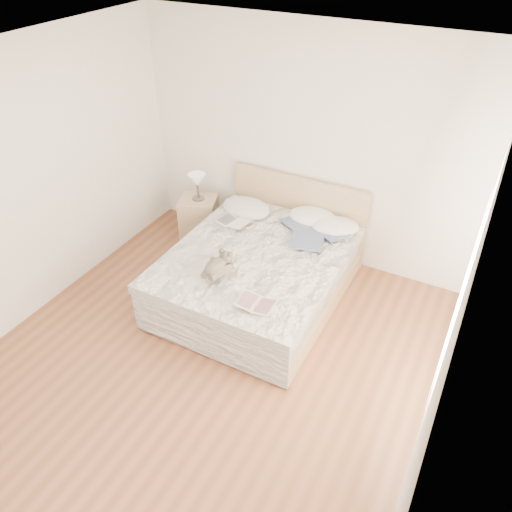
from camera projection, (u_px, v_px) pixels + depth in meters
name	position (u px, v px, depth m)	size (l,w,h in m)	color
floor	(202.00, 365.00, 4.76)	(4.00, 4.50, 0.00)	brown
ceiling	(175.00, 76.00, 3.17)	(4.00, 4.50, 0.00)	white
wall_back	(304.00, 147.00, 5.58)	(4.00, 0.02, 2.70)	white
wall_left	(16.00, 193.00, 4.72)	(0.02, 4.50, 2.70)	white
wall_right	(451.00, 333.00, 3.21)	(0.02, 4.50, 2.70)	white
window	(461.00, 294.00, 3.37)	(0.02, 1.30, 1.10)	white
bed	(260.00, 272.00, 5.43)	(1.72, 2.14, 1.00)	tan
nightstand	(199.00, 218.00, 6.39)	(0.45, 0.40, 0.56)	tan
table_lamp	(197.00, 181.00, 6.08)	(0.28, 0.28, 0.34)	#4E4A44
pillow_left	(246.00, 208.00, 5.89)	(0.61, 0.42, 0.18)	silver
pillow_middle	(313.00, 217.00, 5.72)	(0.56, 0.39, 0.17)	white
pillow_right	(335.00, 226.00, 5.56)	(0.53, 0.37, 0.16)	white
blouse	(308.00, 237.00, 5.41)	(0.55, 0.58, 0.02)	#3A4969
photo_book	(234.00, 222.00, 5.65)	(0.35, 0.24, 0.03)	silver
childrens_book	(256.00, 304.00, 4.52)	(0.36, 0.24, 0.02)	beige
teddy_bear	(216.00, 272.00, 4.87)	(0.24, 0.34, 0.18)	brown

